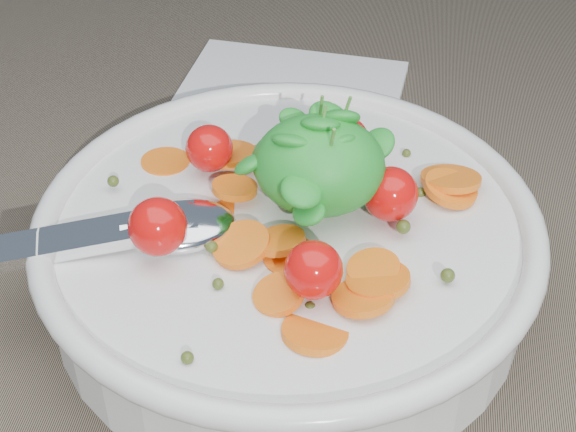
# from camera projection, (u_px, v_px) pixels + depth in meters

# --- Properties ---
(ground) EXTENTS (6.00, 6.00, 0.00)m
(ground) POSITION_uv_depth(u_px,v_px,m) (287.00, 273.00, 0.55)
(ground) COLOR #6C5F4D
(ground) RESTS_ON ground
(bowl) EXTENTS (0.32, 0.29, 0.12)m
(bowl) POSITION_uv_depth(u_px,v_px,m) (288.00, 246.00, 0.52)
(bowl) COLOR silver
(bowl) RESTS_ON ground
(napkin) EXTENTS (0.19, 0.17, 0.01)m
(napkin) POSITION_uv_depth(u_px,v_px,m) (287.00, 100.00, 0.70)
(napkin) COLOR white
(napkin) RESTS_ON ground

